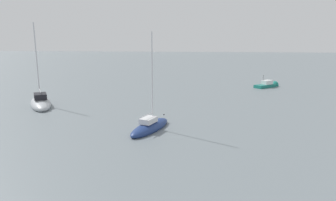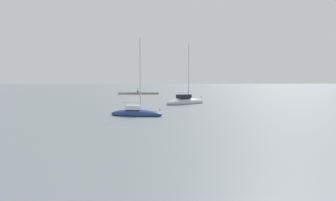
% 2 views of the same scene
% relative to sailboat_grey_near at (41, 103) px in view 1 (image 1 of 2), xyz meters
% --- Properties ---
extents(sailboat_grey_near, '(8.46, 7.11, 11.26)m').
position_rel_sailboat_grey_near_xyz_m(sailboat_grey_near, '(0.00, 0.00, 0.00)').
color(sailboat_grey_near, '#ADB2B7').
rests_on(sailboat_grey_near, ground_plane).
extents(sailboat_navy_mid, '(6.66, 3.54, 9.57)m').
position_rel_sailboat_grey_near_xyz_m(sailboat_navy_mid, '(7.88, 16.82, -0.10)').
color(sailboat_navy_mid, navy).
rests_on(sailboat_navy_mid, ground_plane).
extents(motorboat_teal_near, '(4.91, 4.98, 3.01)m').
position_rel_sailboat_grey_near_xyz_m(motorboat_teal_near, '(-22.38, 32.63, -0.11)').
color(motorboat_teal_near, '#197266').
rests_on(motorboat_teal_near, ground_plane).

